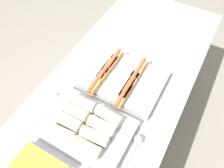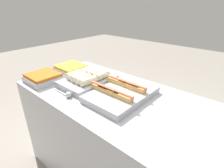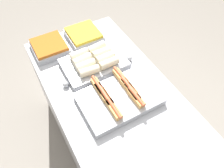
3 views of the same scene
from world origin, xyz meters
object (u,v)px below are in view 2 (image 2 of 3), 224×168
Objects in this scene: tray_wraps at (88,79)px; serving_spoon_near at (67,94)px; tray_side_front at (43,78)px; tray_hotdogs at (121,93)px; serving_spoon_far at (113,75)px; tray_side_back at (71,69)px.

tray_wraps reaches higher than serving_spoon_near.
tray_wraps is 0.41m from tray_side_front.
serving_spoon_near is (-0.30, -0.26, -0.02)m from tray_hotdogs.
tray_wraps reaches higher than serving_spoon_far.
tray_hotdogs is 0.73m from tray_side_front.
serving_spoon_far is (0.06, 0.26, -0.02)m from tray_wraps.
tray_wraps is 0.27m from serving_spoon_near.
tray_wraps reaches higher than tray_side_back.
tray_hotdogs is 1.86× the size of tray_side_back.
serving_spoon_near is (0.06, -0.26, -0.02)m from tray_wraps.
tray_hotdogs is 0.40m from serving_spoon_far.
serving_spoon_far is (0.00, 0.52, -0.00)m from serving_spoon_near.
tray_side_front is (-0.33, -0.23, -0.01)m from tray_wraps.
tray_hotdogs is at bearing 18.53° from tray_side_front.
tray_side_front is 1.23× the size of serving_spoon_far.
tray_hotdogs is 2.29× the size of serving_spoon_far.
tray_side_back is (-0.70, 0.07, 0.00)m from tray_hotdogs.
tray_wraps reaches higher than tray_hotdogs.
serving_spoon_near is at bearing -40.16° from tray_side_back.
serving_spoon_far is at bearing 139.22° from tray_hotdogs.
tray_hotdogs is at bearing 40.75° from serving_spoon_near.
serving_spoon_near is at bearing -90.06° from serving_spoon_far.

